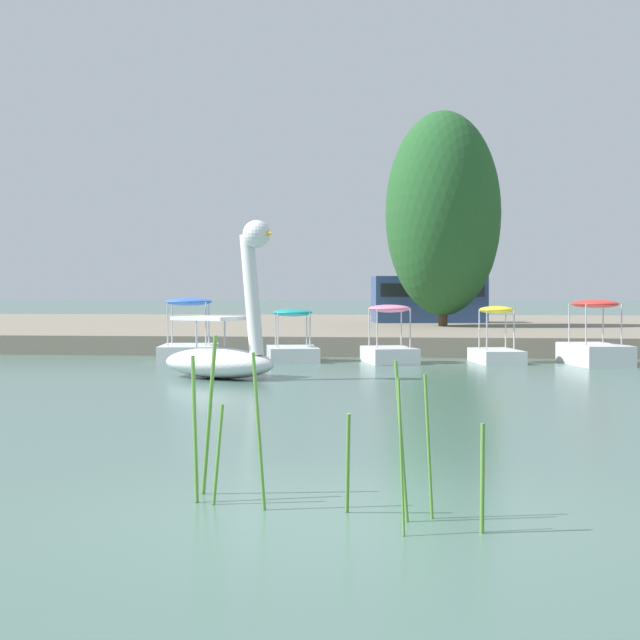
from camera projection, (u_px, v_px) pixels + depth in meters
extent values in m
plane|color=#47665B|center=(341.00, 514.00, 8.06)|extent=(424.96, 424.96, 0.00)
cube|color=slate|center=(414.00, 329.00, 40.64)|extent=(122.55, 27.00, 0.55)
ellipsoid|color=white|center=(219.00, 363.00, 20.71)|extent=(2.97, 2.36, 0.63)
cylinder|color=white|center=(252.00, 295.00, 20.22)|extent=(0.61, 0.50, 2.49)
sphere|color=white|center=(257.00, 234.00, 20.12)|extent=(0.76, 0.76, 0.57)
cone|color=yellow|center=(266.00, 234.00, 20.00)|extent=(0.44, 0.43, 0.31)
cube|color=white|center=(211.00, 318.00, 20.80)|extent=(1.65, 1.52, 0.08)
cylinder|color=silver|center=(197.00, 334.00, 20.41)|extent=(0.04, 0.04, 0.62)
cylinder|color=silver|center=(225.00, 332.00, 21.21)|extent=(0.04, 0.04, 0.62)
cube|color=white|center=(595.00, 354.00, 24.60)|extent=(1.65, 2.56, 0.51)
ellipsoid|color=red|center=(595.00, 304.00, 24.56)|extent=(1.40, 1.66, 0.20)
cylinder|color=#B7B7BF|center=(569.00, 323.00, 25.11)|extent=(0.04, 0.04, 1.00)
cylinder|color=#B7B7BF|center=(603.00, 323.00, 25.20)|extent=(0.04, 0.04, 1.00)
cylinder|color=#B7B7BF|center=(586.00, 325.00, 23.95)|extent=(0.04, 0.04, 1.00)
cylinder|color=#B7B7BF|center=(622.00, 325.00, 24.04)|extent=(0.04, 0.04, 1.00)
cube|color=white|center=(496.00, 356.00, 25.21)|extent=(1.40, 2.19, 0.34)
ellipsoid|color=yellow|center=(496.00, 310.00, 25.18)|extent=(1.04, 1.13, 0.20)
cylinder|color=#B7B7BF|center=(479.00, 329.00, 25.56)|extent=(0.04, 0.04, 1.01)
cylinder|color=#B7B7BF|center=(506.00, 329.00, 25.61)|extent=(0.04, 0.04, 1.01)
cylinder|color=#B7B7BF|center=(487.00, 330.00, 24.78)|extent=(0.04, 0.04, 1.01)
cylinder|color=#B7B7BF|center=(514.00, 330.00, 24.83)|extent=(0.04, 0.04, 1.01)
cube|color=white|center=(389.00, 355.00, 25.20)|extent=(1.61, 2.07, 0.40)
ellipsoid|color=pink|center=(389.00, 309.00, 25.17)|extent=(1.34, 1.39, 0.20)
cylinder|color=#B7B7BF|center=(369.00, 327.00, 25.56)|extent=(0.04, 0.04, 0.98)
cylinder|color=#B7B7BF|center=(401.00, 327.00, 25.70)|extent=(0.04, 0.04, 0.98)
cylinder|color=#B7B7BF|center=(377.00, 329.00, 24.66)|extent=(0.04, 0.04, 0.98)
cylinder|color=#B7B7BF|center=(410.00, 328.00, 24.80)|extent=(0.04, 0.04, 0.98)
cube|color=white|center=(293.00, 354.00, 25.77)|extent=(1.64, 2.20, 0.38)
ellipsoid|color=teal|center=(292.00, 313.00, 25.74)|extent=(1.26, 1.37, 0.20)
cylinder|color=#B7B7BF|center=(276.00, 329.00, 26.18)|extent=(0.04, 0.04, 0.89)
cylinder|color=#B7B7BF|center=(307.00, 329.00, 26.26)|extent=(0.04, 0.04, 0.89)
cylinder|color=#B7B7BF|center=(278.00, 330.00, 25.24)|extent=(0.04, 0.04, 0.89)
cylinder|color=#B7B7BF|center=(310.00, 330.00, 25.32)|extent=(0.04, 0.04, 0.89)
cube|color=white|center=(189.00, 353.00, 25.64)|extent=(1.68, 2.33, 0.43)
ellipsoid|color=blue|center=(189.00, 302.00, 25.60)|extent=(1.35, 1.25, 0.20)
cylinder|color=#B7B7BF|center=(172.00, 323.00, 26.04)|extent=(0.04, 0.04, 1.12)
cylinder|color=#B7B7BF|center=(209.00, 323.00, 26.07)|extent=(0.04, 0.04, 1.12)
cylinder|color=#B7B7BF|center=(168.00, 324.00, 25.17)|extent=(0.04, 0.04, 1.12)
cylinder|color=#B7B7BF|center=(206.00, 324.00, 25.19)|extent=(0.04, 0.04, 1.12)
cylinder|color=#4C3823|center=(443.00, 273.00, 36.21)|extent=(0.34, 0.34, 3.89)
ellipsoid|color=#235628|center=(443.00, 213.00, 36.15)|extent=(5.44, 5.82, 7.46)
cube|color=navy|center=(429.00, 299.00, 40.63)|extent=(4.81, 2.59, 1.89)
cube|color=black|center=(429.00, 290.00, 40.62)|extent=(4.46, 2.57, 0.53)
cylinder|color=#568E38|center=(401.00, 456.00, 7.35)|extent=(0.07, 0.12, 1.16)
cylinder|color=#568E38|center=(482.00, 478.00, 7.40)|extent=(0.04, 0.05, 0.82)
cylinder|color=#568E38|center=(218.00, 454.00, 8.41)|extent=(0.10, 0.07, 0.85)
cylinder|color=#568E38|center=(429.00, 446.00, 7.88)|extent=(0.08, 0.04, 1.15)
cylinder|color=#568E38|center=(348.00, 463.00, 8.03)|extent=(0.05, 0.14, 0.83)
cylinder|color=#568E38|center=(195.00, 429.00, 8.52)|extent=(0.09, 0.14, 1.25)
cylinder|color=#568E38|center=(401.00, 441.00, 7.77)|extent=(0.12, 0.04, 1.27)
cylinder|color=#568E38|center=(259.00, 431.00, 8.19)|extent=(0.12, 0.05, 1.31)
cylinder|color=#568E38|center=(209.00, 415.00, 8.80)|extent=(0.16, 0.07, 1.42)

